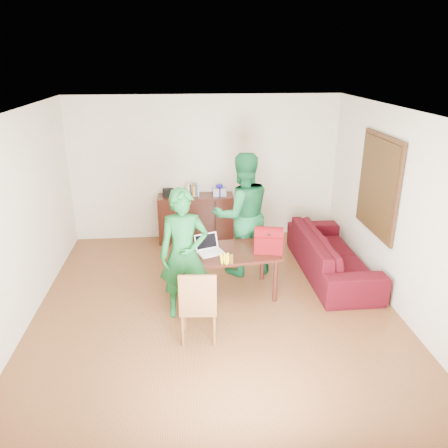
{
  "coord_description": "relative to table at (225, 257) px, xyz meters",
  "views": [
    {
      "loc": [
        -0.36,
        -5.27,
        3.32
      ],
      "look_at": [
        0.17,
        0.62,
        1.04
      ],
      "focal_mm": 35.0,
      "sensor_mm": 36.0,
      "label": 1
    }
  ],
  "objects": [
    {
      "name": "red_bag",
      "position": [
        0.62,
        -0.06,
        0.23
      ],
      "size": [
        0.44,
        0.31,
        0.3
      ],
      "primitive_type": "cube",
      "rotation": [
        0.0,
        0.0,
        -0.2
      ],
      "color": "#690907",
      "rests_on": "table"
    },
    {
      "name": "person_far",
      "position": [
        0.34,
        0.73,
        0.38
      ],
      "size": [
        1.09,
        0.92,
        1.98
      ],
      "primitive_type": "imported",
      "rotation": [
        0.0,
        0.0,
        3.34
      ],
      "color": "#155E31",
      "rests_on": "ground"
    },
    {
      "name": "bananas",
      "position": [
        -0.04,
        -0.41,
        0.12
      ],
      "size": [
        0.19,
        0.15,
        0.06
      ],
      "primitive_type": null,
      "rotation": [
        0.0,
        0.0,
        0.28
      ],
      "color": "yellow",
      "rests_on": "table"
    },
    {
      "name": "bottle",
      "position": [
        0.05,
        -0.39,
        0.17
      ],
      "size": [
        0.07,
        0.07,
        0.17
      ],
      "primitive_type": "cylinder",
      "rotation": [
        0.0,
        0.0,
        -0.25
      ],
      "color": "#563B13",
      "rests_on": "table"
    },
    {
      "name": "room",
      "position": [
        -0.16,
        -0.29,
        0.7
      ],
      "size": [
        5.2,
        5.7,
        2.9
      ],
      "color": "#4E2613",
      "rests_on": "ground"
    },
    {
      "name": "sofa",
      "position": [
        1.78,
        0.54,
        -0.27
      ],
      "size": [
        0.94,
        2.34,
        0.68
      ],
      "primitive_type": "imported",
      "rotation": [
        0.0,
        0.0,
        1.58
      ],
      "color": "#34060F",
      "rests_on": "ground"
    },
    {
      "name": "table",
      "position": [
        0.0,
        0.0,
        0.0
      ],
      "size": [
        1.56,
        0.99,
        0.7
      ],
      "rotation": [
        0.0,
        0.0,
        0.11
      ],
      "color": "black",
      "rests_on": "ground"
    },
    {
      "name": "chair",
      "position": [
        -0.43,
        -1.06,
        -0.33
      ],
      "size": [
        0.47,
        0.45,
        0.98
      ],
      "rotation": [
        0.0,
        0.0,
        -0.07
      ],
      "color": "brown",
      "rests_on": "ground"
    },
    {
      "name": "laptop",
      "position": [
        -0.21,
        -0.04,
        0.13
      ],
      "size": [
        0.41,
        0.35,
        0.24
      ],
      "rotation": [
        0.0,
        0.0,
        0.37
      ],
      "color": "white",
      "rests_on": "table"
    },
    {
      "name": "person_near",
      "position": [
        -0.59,
        -0.46,
        0.28
      ],
      "size": [
        0.66,
        0.45,
        1.78
      ],
      "primitive_type": "imported",
      "rotation": [
        0.0,
        0.0,
        0.03
      ],
      "color": "#145A25",
      "rests_on": "ground"
    }
  ]
}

